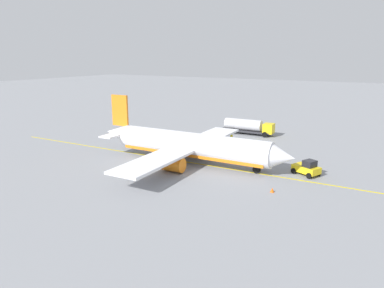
% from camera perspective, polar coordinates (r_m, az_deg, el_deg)
% --- Properties ---
extents(ground_plane, '(400.00, 400.00, 0.00)m').
position_cam_1_polar(ground_plane, '(55.02, 0.00, -3.03)').
color(ground_plane, gray).
extents(airplane, '(32.69, 31.54, 9.76)m').
position_cam_1_polar(airplane, '(54.52, -0.45, -0.25)').
color(airplane, white).
rests_on(airplane, ground).
extents(fuel_tanker, '(11.34, 3.15, 3.15)m').
position_cam_1_polar(fuel_tanker, '(75.68, 8.94, 2.86)').
color(fuel_tanker, '#2D2D33').
rests_on(fuel_tanker, ground).
extents(pushback_tug, '(4.11, 3.51, 2.20)m').
position_cam_1_polar(pushback_tug, '(51.71, 17.97, -3.69)').
color(pushback_tug, yellow).
rests_on(pushback_tug, ground).
extents(refueling_worker, '(0.61, 0.63, 1.71)m').
position_cam_1_polar(refueling_worker, '(68.40, 6.34, 0.98)').
color(refueling_worker, navy).
rests_on(refueling_worker, ground).
extents(safety_cone_nose, '(0.51, 0.51, 0.57)m').
position_cam_1_polar(safety_cone_nose, '(44.44, 12.76, -7.22)').
color(safety_cone_nose, '#F2590F').
rests_on(safety_cone_nose, ground).
extents(taxi_line_marking, '(75.36, 2.09, 0.01)m').
position_cam_1_polar(taxi_line_marking, '(55.02, 0.00, -3.03)').
color(taxi_line_marking, yellow).
rests_on(taxi_line_marking, ground).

